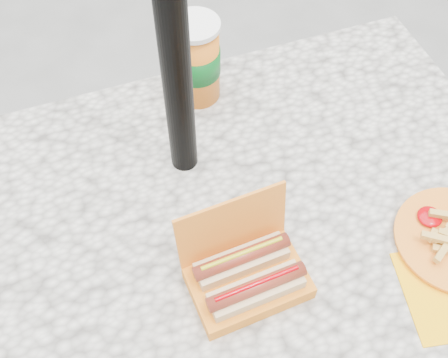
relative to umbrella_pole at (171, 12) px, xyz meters
name	(u,v)px	position (x,y,z in m)	size (l,w,h in m)	color
picnic_table	(213,257)	(0.00, -0.16, -0.46)	(1.20, 0.80, 0.75)	beige
umbrella_pole	(171,12)	(0.00, 0.00, 0.00)	(0.05, 0.05, 2.20)	black
hotdog_box	(247,275)	(0.02, -0.28, -0.32)	(0.19, 0.15, 0.15)	orange
soda_cup	(196,60)	(0.08, 0.16, -0.26)	(0.10, 0.10, 0.18)	orange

